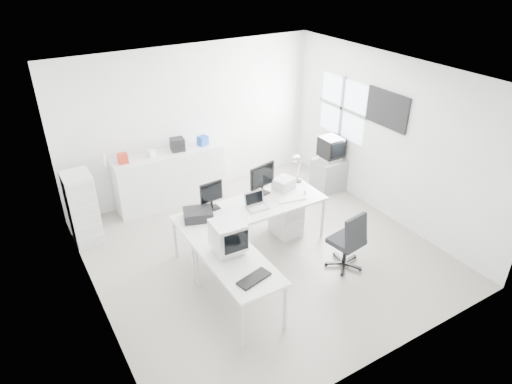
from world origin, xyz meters
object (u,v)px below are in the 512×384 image
side_desk (238,285)px  laptop (258,202)px  office_chair (346,238)px  crt_tv (331,149)px  lcd_monitor_small (211,196)px  tv_cabinet (329,175)px  sideboard (170,178)px  drawer_pedestal (286,217)px  laser_printer (284,184)px  crt_monitor (228,236)px  main_desk (251,227)px  filing_cabinet (82,208)px  lcd_monitor_large (262,180)px  inkjet_printer (198,214)px

side_desk → laptop: bearing=48.0°
office_chair → crt_tv: (1.34, 2.03, 0.37)m
lcd_monitor_small → tv_cabinet: size_ratio=0.72×
sideboard → lcd_monitor_small: bearing=-89.8°
tv_cabinet → drawer_pedestal: bearing=-152.3°
laser_printer → crt_monitor: crt_monitor is taller
main_desk → filing_cabinet: bearing=144.9°
sideboard → crt_monitor: bearing=-95.9°
main_desk → crt_tv: size_ratio=4.80×
main_desk → lcd_monitor_large: 0.77m
crt_tv → crt_monitor: bearing=-151.1°
laser_printer → office_chair: bearing=-99.3°
lcd_monitor_small → filing_cabinet: 2.15m
main_desk → inkjet_printer: bearing=173.3°
office_chair → sideboard: (-1.51, 3.16, 0.01)m
laptop → crt_monitor: (-0.90, -0.75, 0.13)m
drawer_pedestal → office_chair: size_ratio=0.61×
drawer_pedestal → laptop: bearing=-167.0°
inkjet_printer → filing_cabinet: (-1.36, 1.45, -0.22)m
side_desk → main_desk: bearing=52.3°
main_desk → laser_printer: 0.91m
filing_cabinet → laptop: bearing=-36.2°
lcd_monitor_small → laser_printer: size_ratio=1.44×
laptop → sideboard: bearing=108.3°
laser_printer → crt_monitor: bearing=-163.8°
laser_printer → tv_cabinet: laser_printer is taller
laser_printer → filing_cabinet: filing_cabinet is taller
inkjet_printer → laptop: bearing=6.0°
drawer_pedestal → crt_monitor: crt_monitor is taller
inkjet_printer → crt_monitor: size_ratio=0.83×
crt_tv → laptop: bearing=-156.3°
inkjet_printer → filing_cabinet: filing_cabinet is taller
laptop → filing_cabinet: (-2.26, 1.65, -0.26)m
side_desk → laptop: size_ratio=3.84×
crt_tv → main_desk: bearing=-158.9°
lcd_monitor_large → crt_monitor: size_ratio=1.03×
drawer_pedestal → lcd_monitor_small: lcd_monitor_small is taller
drawer_pedestal → sideboard: sideboard is taller
main_desk → office_chair: size_ratio=2.42×
filing_cabinet → side_desk: bearing=-62.8°
main_desk → inkjet_printer: inkjet_printer is taller
office_chair → crt_tv: crt_tv is taller
side_desk → office_chair: size_ratio=1.41×
office_chair → lcd_monitor_large: bearing=104.4°
side_desk → lcd_monitor_small: (0.30, 1.35, 0.61)m
main_desk → laptop: laptop is taller
side_desk → lcd_monitor_small: 1.51m
laser_printer → filing_cabinet: 3.26m
drawer_pedestal → filing_cabinet: size_ratio=0.50×
main_desk → laser_printer: (0.75, 0.22, 0.47)m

